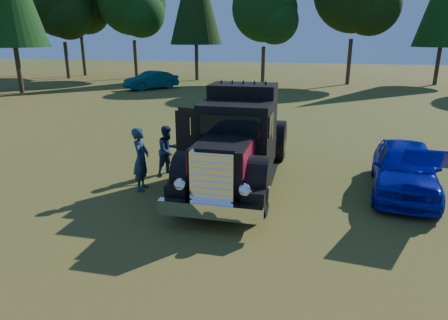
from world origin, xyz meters
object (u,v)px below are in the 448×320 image
(hotrod_coupe, at_px, (405,168))
(spectator_far, at_px, (168,150))
(distant_teal_car, at_px, (151,80))
(diamond_t_truck, at_px, (237,144))
(spectator_near, at_px, (141,159))

(hotrod_coupe, bearing_deg, spectator_far, -179.79)
(distant_teal_car, bearing_deg, diamond_t_truck, -21.28)
(spectator_near, distance_m, spectator_far, 1.52)
(spectator_near, xyz_separation_m, spectator_far, (0.28, 1.48, -0.12))
(spectator_near, relative_size, distant_teal_car, 0.41)
(hotrod_coupe, xyz_separation_m, distant_teal_car, (-16.58, 20.53, 0.01))
(diamond_t_truck, height_order, distant_teal_car, diamond_t_truck)
(hotrod_coupe, distance_m, distant_teal_car, 26.39)
(spectator_near, bearing_deg, hotrod_coupe, -86.23)
(diamond_t_truck, xyz_separation_m, distant_teal_car, (-11.66, 20.93, -0.52))
(spectator_far, bearing_deg, distant_teal_car, 53.16)
(spectator_near, bearing_deg, spectator_far, -18.31)
(hotrod_coupe, relative_size, spectator_near, 2.40)
(diamond_t_truck, height_order, spectator_near, diamond_t_truck)
(hotrod_coupe, bearing_deg, spectator_near, -168.75)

